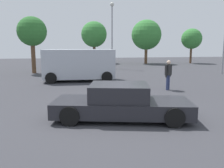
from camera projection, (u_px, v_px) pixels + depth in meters
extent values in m
plane|color=#38383D|center=(116.00, 119.00, 8.05)|extent=(80.00, 80.00, 0.00)
cube|color=#232328|center=(122.00, 107.00, 8.06)|extent=(4.95, 2.70, 0.50)
cube|color=#232328|center=(119.00, 92.00, 7.98)|extent=(2.27, 1.97, 0.56)
cube|color=slate|center=(146.00, 92.00, 7.93)|extent=(0.38, 1.43, 0.47)
cube|color=slate|center=(92.00, 92.00, 8.03)|extent=(0.38, 1.43, 0.47)
cylinder|color=black|center=(165.00, 104.00, 8.78)|extent=(0.67, 0.36, 0.64)
cylinder|color=black|center=(174.00, 117.00, 7.20)|extent=(0.67, 0.36, 0.64)
cylinder|color=black|center=(79.00, 103.00, 8.95)|extent=(0.67, 0.36, 0.64)
cylinder|color=black|center=(70.00, 116.00, 7.37)|extent=(0.67, 0.36, 0.64)
ellipsoid|color=beige|center=(119.00, 91.00, 11.54)|extent=(0.48, 0.36, 0.27)
sphere|color=beige|center=(114.00, 90.00, 11.54)|extent=(0.21, 0.21, 0.21)
sphere|color=beige|center=(112.00, 90.00, 11.55)|extent=(0.10, 0.10, 0.10)
cylinder|color=beige|center=(116.00, 95.00, 11.51)|extent=(0.06, 0.06, 0.18)
cylinder|color=beige|center=(117.00, 95.00, 11.65)|extent=(0.06, 0.06, 0.18)
cylinder|color=beige|center=(122.00, 95.00, 11.49)|extent=(0.06, 0.06, 0.18)
cylinder|color=beige|center=(122.00, 95.00, 11.63)|extent=(0.06, 0.06, 0.18)
sphere|color=beige|center=(124.00, 90.00, 11.51)|extent=(0.12, 0.12, 0.12)
cube|color=#B2B7C1|center=(79.00, 64.00, 16.53)|extent=(5.01, 2.15, 2.03)
cube|color=slate|center=(44.00, 58.00, 16.11)|extent=(0.10, 1.71, 0.81)
cylinder|color=black|center=(51.00, 78.00, 15.47)|extent=(0.77, 0.27, 0.76)
cylinder|color=black|center=(54.00, 75.00, 17.34)|extent=(0.77, 0.27, 0.76)
cylinder|color=black|center=(107.00, 77.00, 16.01)|extent=(0.77, 0.27, 0.76)
cylinder|color=black|center=(104.00, 74.00, 17.88)|extent=(0.77, 0.27, 0.76)
cylinder|color=navy|center=(169.00, 82.00, 13.34)|extent=(0.13, 0.13, 0.86)
cylinder|color=navy|center=(167.00, 83.00, 13.22)|extent=(0.13, 0.13, 0.86)
cube|color=#262626|center=(168.00, 70.00, 13.16)|extent=(0.46, 0.44, 0.61)
cylinder|color=#262626|center=(170.00, 70.00, 13.34)|extent=(0.09, 0.09, 0.72)
cylinder|color=#262626|center=(166.00, 71.00, 12.99)|extent=(0.09, 0.09, 0.72)
sphere|color=beige|center=(169.00, 62.00, 13.09)|extent=(0.23, 0.23, 0.23)
cylinder|color=gray|center=(112.00, 38.00, 25.19)|extent=(0.14, 0.14, 6.72)
sphere|color=silver|center=(112.00, 4.00, 24.61)|extent=(0.44, 0.44, 0.44)
cylinder|color=brown|center=(146.00, 55.00, 32.46)|extent=(0.40, 0.40, 2.44)
sphere|color=#387F38|center=(146.00, 35.00, 32.01)|extent=(4.12, 4.12, 4.12)
cylinder|color=brown|center=(191.00, 55.00, 33.09)|extent=(0.30, 0.30, 2.40)
sphere|color=#387F38|center=(192.00, 39.00, 32.71)|extent=(2.86, 2.86, 2.86)
cylinder|color=brown|center=(94.00, 54.00, 33.38)|extent=(0.40, 0.40, 2.73)
sphere|color=#387F38|center=(94.00, 34.00, 32.93)|extent=(3.64, 3.64, 3.64)
cylinder|color=brown|center=(33.00, 58.00, 21.18)|extent=(0.38, 0.38, 2.80)
sphere|color=#2D6B2D|center=(32.00, 31.00, 20.79)|extent=(2.63, 2.63, 2.63)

